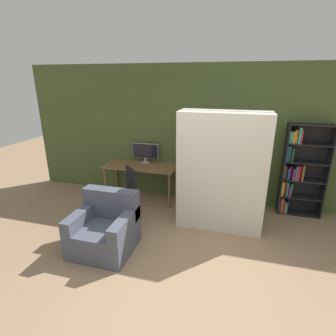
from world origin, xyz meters
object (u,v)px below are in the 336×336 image
mattress_near (221,175)px  office_chair (125,198)px  monitor (145,152)px  bookshelf (298,171)px  armchair (105,229)px  mattress_far (222,170)px

mattress_near → office_chair: bearing=177.9°
monitor → office_chair: (-0.06, -0.98, -0.62)m
bookshelf → mattress_near: 1.67m
monitor → bookshelf: (2.96, -0.02, -0.14)m
mattress_near → armchair: bearing=-149.4°
mattress_near → armchair: (-1.57, -0.93, -0.66)m
mattress_near → mattress_far: (0.00, 0.28, -0.00)m
monitor → mattress_far: bearing=-24.9°
mattress_far → armchair: (-1.57, -1.20, -0.66)m
monitor → office_chair: bearing=-93.5°
bookshelf → mattress_near: size_ratio=0.86×
monitor → office_chair: 1.16m
office_chair → mattress_far: bearing=7.2°
office_chair → mattress_near: (1.70, -0.06, 0.63)m
bookshelf → mattress_far: 1.52m
monitor → bookshelf: 2.96m
monitor → mattress_near: bearing=-32.3°
mattress_near → monitor: bearing=147.7°
bookshelf → armchair: 3.51m
armchair → mattress_far: bearing=37.5°
bookshelf → armchair: bookshelf is taller
mattress_near → mattress_far: mattress_near is taller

